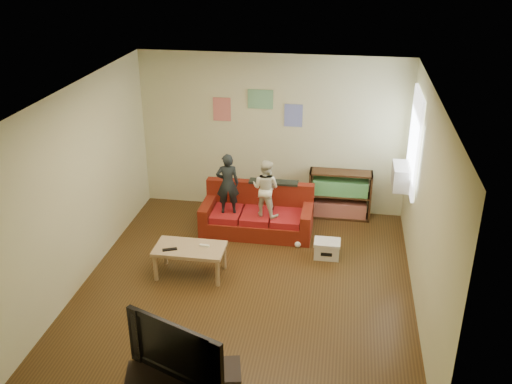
# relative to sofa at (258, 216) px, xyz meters

# --- Properties ---
(room_shell) EXTENTS (4.52, 5.02, 2.72)m
(room_shell) POSITION_rel_sofa_xyz_m (0.10, -1.60, 1.09)
(room_shell) COLOR #472F14
(room_shell) RESTS_ON ground
(sofa) EXTENTS (1.77, 0.81, 0.78)m
(sofa) POSITION_rel_sofa_xyz_m (0.00, 0.00, 0.00)
(sofa) COLOR maroon
(sofa) RESTS_ON ground
(child_a) EXTENTS (0.40, 0.31, 0.99)m
(child_a) POSITION_rel_sofa_xyz_m (-0.45, -0.16, 0.60)
(child_a) COLOR black
(child_a) RESTS_ON sofa
(child_b) EXTENTS (0.53, 0.47, 0.92)m
(child_b) POSITION_rel_sofa_xyz_m (0.15, -0.16, 0.57)
(child_b) COLOR silver
(child_b) RESTS_ON sofa
(coffee_table) EXTENTS (0.98, 0.54, 0.44)m
(coffee_table) POSITION_rel_sofa_xyz_m (-0.73, -1.46, 0.12)
(coffee_table) COLOR tan
(coffee_table) RESTS_ON ground
(remote) EXTENTS (0.21, 0.12, 0.02)m
(remote) POSITION_rel_sofa_xyz_m (-0.98, -1.58, 0.19)
(remote) COLOR black
(remote) RESTS_ON coffee_table
(game_controller) EXTENTS (0.14, 0.05, 0.03)m
(game_controller) POSITION_rel_sofa_xyz_m (-0.53, -1.41, 0.19)
(game_controller) COLOR white
(game_controller) RESTS_ON coffee_table
(bookshelf) EXTENTS (1.04, 0.31, 0.83)m
(bookshelf) POSITION_rel_sofa_xyz_m (1.29, 0.70, 0.11)
(bookshelf) COLOR #3D2513
(bookshelf) RESTS_ON ground
(window) EXTENTS (0.04, 1.08, 1.48)m
(window) POSITION_rel_sofa_xyz_m (2.32, 0.05, 1.38)
(window) COLOR white
(window) RESTS_ON room_shell
(ac_unit) EXTENTS (0.28, 0.55, 0.35)m
(ac_unit) POSITION_rel_sofa_xyz_m (2.20, 0.05, 0.82)
(ac_unit) COLOR #B7B2A3
(ac_unit) RESTS_ON window
(artwork_left) EXTENTS (0.30, 0.01, 0.40)m
(artwork_left) POSITION_rel_sofa_xyz_m (-0.75, 0.88, 1.49)
(artwork_left) COLOR #D87266
(artwork_left) RESTS_ON room_shell
(artwork_center) EXTENTS (0.42, 0.01, 0.32)m
(artwork_center) POSITION_rel_sofa_xyz_m (-0.10, 0.88, 1.69)
(artwork_center) COLOR #72B27F
(artwork_center) RESTS_ON room_shell
(artwork_right) EXTENTS (0.30, 0.01, 0.38)m
(artwork_right) POSITION_rel_sofa_xyz_m (0.45, 0.88, 1.44)
(artwork_right) COLOR #727FCC
(artwork_right) RESTS_ON room_shell
(file_box) EXTENTS (0.39, 0.30, 0.27)m
(file_box) POSITION_rel_sofa_xyz_m (1.15, -0.67, -0.12)
(file_box) COLOR white
(file_box) RESTS_ON ground
(television) EXTENTS (1.10, 0.57, 0.65)m
(television) POSITION_rel_sofa_xyz_m (-0.14, -3.85, 0.49)
(television) COLOR black
(television) RESTS_ON tv_stand
(tissue) EXTENTS (0.11, 0.11, 0.10)m
(tissue) POSITION_rel_sofa_xyz_m (0.70, -0.46, -0.21)
(tissue) COLOR white
(tissue) RESTS_ON ground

